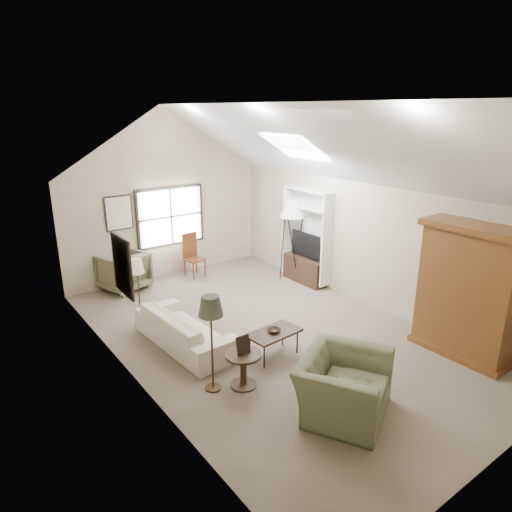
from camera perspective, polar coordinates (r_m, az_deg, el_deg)
room_shell at (r=7.45m, az=1.88°, el=12.57°), size 5.01×8.01×4.00m
window at (r=11.12m, az=-10.62°, el=4.88°), size 1.72×0.08×1.42m
skylight at (r=8.97m, az=4.90°, el=13.50°), size 0.80×1.20×0.52m
wall_art at (r=8.50m, az=-16.61°, el=2.34°), size 1.97×3.71×0.88m
armoire at (r=8.10m, az=25.04°, el=-4.09°), size 0.60×1.50×2.20m
tv_alcove at (r=10.53m, az=6.35°, el=2.66°), size 0.32×1.30×2.10m
media_console at (r=10.77m, az=6.12°, el=-1.73°), size 0.34×1.18×0.60m
tv_panel at (r=10.58m, az=6.23°, el=1.44°), size 0.05×0.90×0.55m
sofa at (r=8.01m, az=-8.87°, el=-8.95°), size 0.96×2.18×0.62m
armchair_near at (r=6.38m, az=10.84°, el=-15.66°), size 1.61×1.55×0.81m
armchair_far at (r=10.67m, az=-16.23°, el=-1.83°), size 1.16×1.17×0.86m
coffee_table at (r=7.62m, az=2.25°, el=-10.93°), size 0.91×0.55×0.45m
bowl at (r=7.51m, az=2.27°, el=-9.25°), size 0.23×0.23×0.05m
side_table at (r=6.87m, az=-1.59°, el=-14.02°), size 0.56×0.56×0.54m
side_chair at (r=11.10m, az=-7.69°, el=0.07°), size 0.46×0.46×1.06m
tripod_lamp at (r=10.74m, az=4.46°, el=2.03°), size 0.64×0.64×1.94m
dark_lamp at (r=6.59m, az=-5.55°, el=-10.80°), size 0.38×0.38×1.49m
tan_lamp at (r=8.75m, az=-14.43°, el=-4.35°), size 0.28×0.28×1.34m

